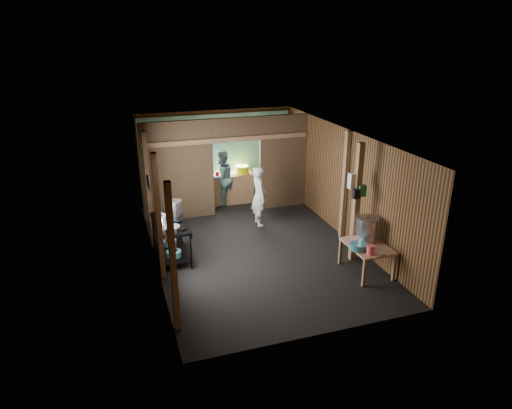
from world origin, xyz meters
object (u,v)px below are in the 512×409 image
object	(u,v)px
stock_pot	(367,230)
yellow_tub	(242,169)
stove_pot_large	(175,208)
gas_range	(171,240)
pink_bucket	(370,250)
prep_table	(366,259)
cook	(259,196)

from	to	relation	value
stock_pot	yellow_tub	distance (m)	4.81
stove_pot_large	yellow_tub	xyz separation A→B (m)	(2.32, 2.55, -0.04)
stove_pot_large	yellow_tub	world-z (taller)	stove_pot_large
gas_range	pink_bucket	xyz separation A→B (m)	(3.55, -2.25, 0.28)
stock_pot	pink_bucket	distance (m)	0.65
prep_table	yellow_tub	xyz separation A→B (m)	(-1.22, 4.85, 0.65)
cook	pink_bucket	bearing A→B (deg)	-161.12
gas_range	stock_pot	xyz separation A→B (m)	(3.80, -1.68, 0.43)
stove_pot_large	pink_bucket	world-z (taller)	stove_pot_large
stock_pot	pink_bucket	size ratio (longest dim) A/B	2.85
prep_table	pink_bucket	distance (m)	0.56
prep_table	stock_pot	distance (m)	0.60
gas_range	yellow_tub	world-z (taller)	yellow_tub
pink_bucket	cook	distance (m)	3.61
cook	stove_pot_large	bearing A→B (deg)	109.41
prep_table	gas_range	bearing A→B (deg)	152.89
gas_range	prep_table	bearing A→B (deg)	-27.11
prep_table	cook	distance (m)	3.37
prep_table	pink_bucket	world-z (taller)	pink_bucket
yellow_tub	stock_pot	bearing A→B (deg)	-74.21
yellow_tub	stove_pot_large	bearing A→B (deg)	-132.37
stove_pot_large	stock_pot	distance (m)	4.19
stock_pot	yellow_tub	xyz separation A→B (m)	(-1.31, 4.63, 0.11)
yellow_tub	pink_bucket	bearing A→B (deg)	-78.58
gas_range	cook	xyz separation A→B (m)	(2.41, 1.17, 0.34)
prep_table	pink_bucket	xyz separation A→B (m)	(-0.16, -0.36, 0.40)
yellow_tub	cook	bearing A→B (deg)	-92.80
prep_table	pink_bucket	size ratio (longest dim) A/B	5.71
stove_pot_large	stock_pot	world-z (taller)	stove_pot_large
gas_range	stock_pot	distance (m)	4.18
prep_table	stock_pot	size ratio (longest dim) A/B	2.00
stove_pot_large	pink_bucket	bearing A→B (deg)	-38.21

